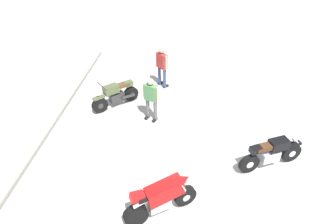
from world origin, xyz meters
TOP-DOWN VIEW (x-y plane):
  - ground_plane at (0.00, 0.00)m, footprint 40.00×40.00m
  - curb_edge at (0.00, 4.60)m, footprint 14.00×0.30m
  - motorcycle_black_cruiser at (-0.54, -2.74)m, footprint 0.98×1.97m
  - motorcycle_red_sportbike at (-2.45, 0.30)m, footprint 1.15×1.78m
  - motorcycle_olive_vintage at (2.27, 2.54)m, footprint 1.41×1.57m
  - person_in_red_shirt at (3.96, 0.93)m, footprint 0.57×0.56m
  - person_in_green_shirt at (1.55, 1.06)m, footprint 0.46×0.62m

SIDE VIEW (x-z plane):
  - ground_plane at x=0.00m, z-range 0.00..0.00m
  - curb_edge at x=0.00m, z-range 0.00..0.15m
  - motorcycle_olive_vintage at x=2.27m, z-range -0.05..1.02m
  - motorcycle_black_cruiser at x=-0.54m, z-range -0.02..1.06m
  - motorcycle_red_sportbike at x=-2.45m, z-range 0.02..1.17m
  - person_in_green_shirt at x=1.55m, z-range 0.11..1.78m
  - person_in_red_shirt at x=3.96m, z-range 0.14..1.92m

